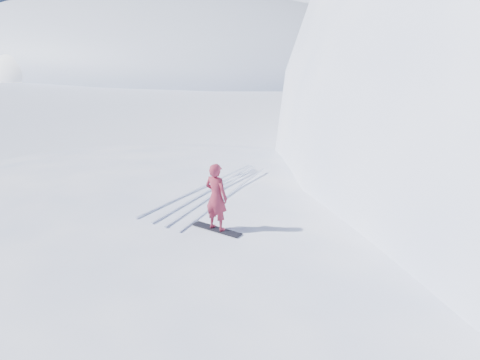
{
  "coord_description": "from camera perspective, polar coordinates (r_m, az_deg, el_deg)",
  "views": [
    {
      "loc": [
        8.1,
        -6.36,
        7.51
      ],
      "look_at": [
        0.85,
        3.14,
        3.5
      ],
      "focal_mm": 35.0,
      "sensor_mm": 36.0,
      "label": 1
    }
  ],
  "objects": [
    {
      "name": "far_ridge_c",
      "position": [
        126.13,
        15.34,
        14.51
      ],
      "size": [
        140.0,
        90.0,
        36.0
      ],
      "primitive_type": "ellipsoid",
      "color": "white",
      "rests_on": "ground"
    },
    {
      "name": "wind_bumps",
      "position": [
        14.25,
        -7.21,
        -13.41
      ],
      "size": [
        16.0,
        14.4,
        1.0
      ],
      "color": "white",
      "rests_on": "ground"
    },
    {
      "name": "snowboarder",
      "position": [
        11.93,
        -2.91,
        -2.08
      ],
      "size": [
        0.67,
        0.46,
        1.77
      ],
      "primitive_type": "imported",
      "rotation": [
        0.0,
        0.0,
        3.2
      ],
      "color": "maroon",
      "rests_on": "snowboard"
    },
    {
      "name": "near_ridge",
      "position": [
        13.94,
        0.13,
        -14.04
      ],
      "size": [
        36.0,
        28.0,
        4.8
      ],
      "primitive_type": "ellipsoid",
      "color": "white",
      "rests_on": "ground"
    },
    {
      "name": "vapor_plume",
      "position": [
        75.21,
        -25.28,
        11.1
      ],
      "size": [
        10.41,
        8.32,
        7.28
      ],
      "primitive_type": "ellipsoid",
      "color": "white",
      "rests_on": "ground"
    },
    {
      "name": "snowboard",
      "position": [
        12.28,
        -2.85,
        -6.01
      ],
      "size": [
        1.46,
        0.35,
        0.02
      ],
      "primitive_type": "cube",
      "rotation": [
        0.0,
        0.0,
        0.06
      ],
      "color": "black",
      "rests_on": "near_ridge"
    },
    {
      "name": "board_tracks",
      "position": [
        15.03,
        -3.19,
        -1.27
      ],
      "size": [
        2.17,
        5.98,
        0.04
      ],
      "color": "silver",
      "rests_on": "ground"
    },
    {
      "name": "far_ridge_a",
      "position": [
        102.76,
        -12.67,
        13.93
      ],
      "size": [
        120.0,
        70.0,
        28.0
      ],
      "primitive_type": "ellipsoid",
      "color": "white",
      "rests_on": "ground"
    },
    {
      "name": "ground",
      "position": [
        12.74,
        -12.31,
        -18.05
      ],
      "size": [
        400.0,
        400.0,
        0.0
      ],
      "primitive_type": "plane",
      "color": "white",
      "rests_on": "ground"
    }
  ]
}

